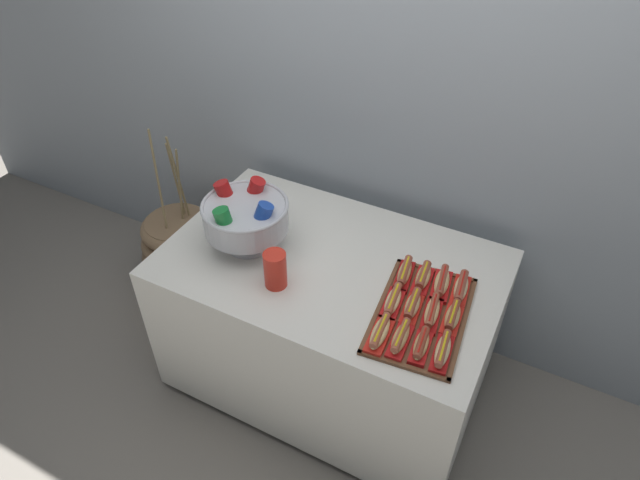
{
  "coord_description": "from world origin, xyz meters",
  "views": [
    {
      "loc": [
        0.75,
        -1.55,
        2.34
      ],
      "look_at": [
        -0.07,
        0.04,
        0.84
      ],
      "focal_mm": 31.35,
      "sensor_mm": 36.0,
      "label": 1
    }
  ],
  "objects": [
    {
      "name": "ground_plane",
      "position": [
        0.0,
        0.0,
        0.0
      ],
      "size": [
        10.0,
        10.0,
        0.0
      ],
      "primitive_type": "plane",
      "color": "gray"
    },
    {
      "name": "back_wall",
      "position": [
        0.0,
        0.58,
        1.3
      ],
      "size": [
        6.0,
        0.1,
        2.6
      ],
      "primitive_type": "cube",
      "color": "#9EA8B2",
      "rests_on": "ground_plane"
    },
    {
      "name": "buffet_table",
      "position": [
        0.0,
        0.0,
        0.41
      ],
      "size": [
        1.4,
        0.88,
        0.77
      ],
      "color": "white",
      "rests_on": "ground_plane"
    },
    {
      "name": "floor_vase",
      "position": [
        -1.05,
        0.21,
        0.22
      ],
      "size": [
        0.48,
        0.48,
        1.05
      ],
      "color": "#896B4C",
      "rests_on": "ground_plane"
    },
    {
      "name": "serving_tray",
      "position": [
        0.43,
        -0.11,
        0.78
      ],
      "size": [
        0.38,
        0.55,
        0.01
      ],
      "color": "brown",
      "rests_on": "buffet_table"
    },
    {
      "name": "hot_dog_0",
      "position": [
        0.34,
        -0.29,
        0.81
      ],
      "size": [
        0.08,
        0.19,
        0.06
      ],
      "color": "red",
      "rests_on": "serving_tray"
    },
    {
      "name": "hot_dog_1",
      "position": [
        0.41,
        -0.28,
        0.81
      ],
      "size": [
        0.07,
        0.17,
        0.06
      ],
      "color": "red",
      "rests_on": "serving_tray"
    },
    {
      "name": "hot_dog_2",
      "position": [
        0.49,
        -0.27,
        0.81
      ],
      "size": [
        0.08,
        0.16,
        0.06
      ],
      "color": "red",
      "rests_on": "serving_tray"
    },
    {
      "name": "hot_dog_3",
      "position": [
        0.56,
        -0.27,
        0.81
      ],
      "size": [
        0.08,
        0.18,
        0.06
      ],
      "color": "#B21414",
      "rests_on": "serving_tray"
    },
    {
      "name": "hot_dog_4",
      "position": [
        0.32,
        -0.12,
        0.81
      ],
      "size": [
        0.08,
        0.18,
        0.06
      ],
      "color": "red",
      "rests_on": "serving_tray"
    },
    {
      "name": "hot_dog_5",
      "position": [
        0.4,
        -0.12,
        0.81
      ],
      "size": [
        0.08,
        0.17,
        0.06
      ],
      "color": "red",
      "rests_on": "serving_tray"
    },
    {
      "name": "hot_dog_6",
      "position": [
        0.47,
        -0.11,
        0.81
      ],
      "size": [
        0.09,
        0.19,
        0.06
      ],
      "color": "#B21414",
      "rests_on": "serving_tray"
    },
    {
      "name": "hot_dog_7",
      "position": [
        0.55,
        -0.1,
        0.81
      ],
      "size": [
        0.08,
        0.16,
        0.06
      ],
      "color": "red",
      "rests_on": "serving_tray"
    },
    {
      "name": "hot_dog_8",
      "position": [
        0.31,
        0.04,
        0.81
      ],
      "size": [
        0.09,
        0.18,
        0.06
      ],
      "color": "#B21414",
      "rests_on": "serving_tray"
    },
    {
      "name": "hot_dog_9",
      "position": [
        0.38,
        0.05,
        0.81
      ],
      "size": [
        0.08,
        0.17,
        0.06
      ],
      "color": "red",
      "rests_on": "serving_tray"
    },
    {
      "name": "hot_dog_10",
      "position": [
        0.45,
        0.05,
        0.81
      ],
      "size": [
        0.09,
        0.18,
        0.06
      ],
      "color": "red",
      "rests_on": "serving_tray"
    },
    {
      "name": "hot_dog_11",
      "position": [
        0.53,
        0.06,
        0.81
      ],
      "size": [
        0.08,
        0.18,
        0.06
      ],
      "color": "red",
      "rests_on": "serving_tray"
    },
    {
      "name": "punch_bowl",
      "position": [
        -0.37,
        -0.07,
        0.93
      ],
      "size": [
        0.36,
        0.36,
        0.27
      ],
      "color": "silver",
      "rests_on": "buffet_table"
    },
    {
      "name": "cup_stack",
      "position": [
        -0.14,
        -0.22,
        0.85
      ],
      "size": [
        0.09,
        0.09,
        0.16
      ],
      "color": "red",
      "rests_on": "buffet_table"
    }
  ]
}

